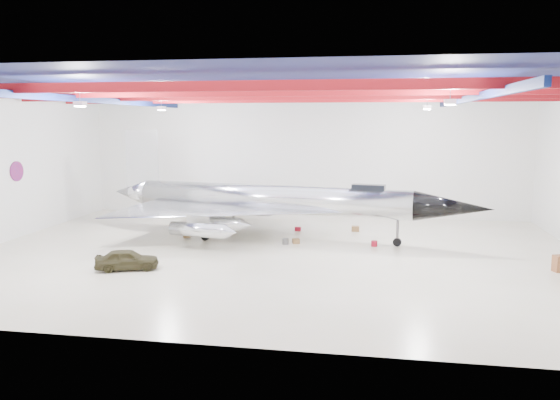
# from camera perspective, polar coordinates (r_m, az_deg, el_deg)

# --- Properties ---
(floor) EXTENTS (40.00, 40.00, 0.00)m
(floor) POSITION_cam_1_polar(r_m,az_deg,el_deg) (36.33, -0.56, -5.64)
(floor) COLOR beige
(floor) RESTS_ON ground
(wall_back) EXTENTS (40.00, 0.00, 40.00)m
(wall_back) POSITION_cam_1_polar(r_m,az_deg,el_deg) (50.19, 2.48, 4.60)
(wall_back) COLOR silver
(wall_back) RESTS_ON floor
(ceiling) EXTENTS (40.00, 40.00, 0.00)m
(ceiling) POSITION_cam_1_polar(r_m,az_deg,el_deg) (35.31, -0.58, 11.95)
(ceiling) COLOR #0A0F38
(ceiling) RESTS_ON wall_back
(ceiling_structure) EXTENTS (39.50, 29.50, 1.08)m
(ceiling_structure) POSITION_cam_1_polar(r_m,az_deg,el_deg) (35.28, -0.58, 10.85)
(ceiling_structure) COLOR maroon
(ceiling_structure) RESTS_ON ceiling
(wall_roundel) EXTENTS (0.10, 1.50, 1.50)m
(wall_roundel) POSITION_cam_1_polar(r_m,az_deg,el_deg) (45.24, -25.81, 2.72)
(wall_roundel) COLOR #B21414
(wall_roundel) RESTS_ON wall_left
(jet_aircraft) EXTENTS (29.31, 19.16, 8.02)m
(jet_aircraft) POSITION_cam_1_polar(r_m,az_deg,el_deg) (40.94, -1.07, -0.30)
(jet_aircraft) COLOR silver
(jet_aircraft) RESTS_ON floor
(jeep) EXTENTS (3.93, 2.58, 1.24)m
(jeep) POSITION_cam_1_polar(r_m,az_deg,el_deg) (33.69, -15.69, -6.00)
(jeep) COLOR #322E19
(jeep) RESTS_ON floor
(crate_ply) EXTENTS (0.54, 0.46, 0.34)m
(crate_ply) POSITION_cam_1_polar(r_m,az_deg,el_deg) (41.92, -9.70, -3.62)
(crate_ply) COLOR olive
(crate_ply) RESTS_ON floor
(toolbox_red) EXTENTS (0.48, 0.40, 0.32)m
(toolbox_red) POSITION_cam_1_polar(r_m,az_deg,el_deg) (43.68, 1.89, -3.04)
(toolbox_red) COLOR maroon
(toolbox_red) RESTS_ON floor
(engine_drum) EXTENTS (0.50, 0.50, 0.41)m
(engine_drum) POSITION_cam_1_polar(r_m,az_deg,el_deg) (39.01, 0.57, -4.35)
(engine_drum) COLOR #59595B
(engine_drum) RESTS_ON floor
(parts_bin) EXTENTS (0.63, 0.51, 0.43)m
(parts_bin) POSITION_cam_1_polar(r_m,az_deg,el_deg) (43.87, 7.88, -2.99)
(parts_bin) COLOR olive
(parts_bin) RESTS_ON floor
(crate_small) EXTENTS (0.44, 0.39, 0.25)m
(crate_small) POSITION_cam_1_polar(r_m,az_deg,el_deg) (43.81, -9.86, -3.17)
(crate_small) COLOR #59595B
(crate_small) RESTS_ON floor
(tool_chest) EXTENTS (0.57, 0.57, 0.40)m
(tool_chest) POSITION_cam_1_polar(r_m,az_deg,el_deg) (38.96, 9.82, -4.50)
(tool_chest) COLOR maroon
(tool_chest) RESTS_ON floor
(oil_barrel) EXTENTS (0.60, 0.54, 0.35)m
(oil_barrel) POSITION_cam_1_polar(r_m,az_deg,el_deg) (39.29, 1.68, -4.31)
(oil_barrel) COLOR olive
(oil_barrel) RESTS_ON floor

